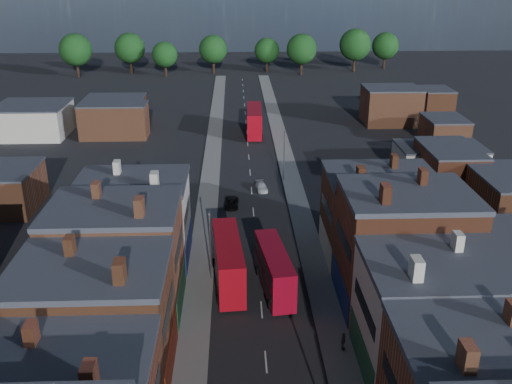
{
  "coord_description": "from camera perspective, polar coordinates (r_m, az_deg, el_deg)",
  "views": [
    {
      "loc": [
        -2.4,
        -24.26,
        32.24
      ],
      "look_at": [
        0.0,
        38.57,
        6.82
      ],
      "focal_mm": 40.0,
      "sensor_mm": 36.0,
      "label": 1
    }
  ],
  "objects": [
    {
      "name": "bus_2",
      "position": [
        114.49,
        -0.16,
        7.17
      ],
      "size": [
        3.42,
        12.54,
        5.38
      ],
      "rotation": [
        0.0,
        0.0,
        -0.03
      ],
      "color": "#9A0613",
      "rests_on": "ground"
    },
    {
      "name": "bus_1",
      "position": [
        60.07,
        1.84,
        -7.71
      ],
      "size": [
        3.76,
        10.81,
        4.57
      ],
      "rotation": [
        0.0,
        0.0,
        0.13
      ],
      "color": "#AF0A22",
      "rests_on": "ground"
    },
    {
      "name": "pavement_east",
      "position": [
        81.42,
        4.27,
        -1.33
      ],
      "size": [
        3.0,
        200.0,
        0.12
      ],
      "primitive_type": "cube",
      "color": "gray",
      "rests_on": "ground"
    },
    {
      "name": "ped_3",
      "position": [
        52.82,
        8.72,
        -14.54
      ],
      "size": [
        0.81,
        1.13,
        1.76
      ],
      "primitive_type": "imported",
      "rotation": [
        0.0,
        0.0,
        1.2
      ],
      "color": "#5F5751",
      "rests_on": "pavement_east"
    },
    {
      "name": "pavement_west",
      "position": [
        81.03,
        -4.91,
        -1.47
      ],
      "size": [
        3.0,
        200.0,
        0.12
      ],
      "primitive_type": "cube",
      "color": "gray",
      "rests_on": "ground"
    },
    {
      "name": "lamp_post_3",
      "position": [
        88.97,
        2.83,
        3.96
      ],
      "size": [
        0.25,
        0.7,
        8.12
      ],
      "color": "slate",
      "rests_on": "ground"
    },
    {
      "name": "car_2",
      "position": [
        80.71,
        -2.45,
        -1.11
      ],
      "size": [
        2.02,
        4.12,
        1.13
      ],
      "primitive_type": "imported",
      "rotation": [
        0.0,
        0.0,
        -0.04
      ],
      "color": "black",
      "rests_on": "ground"
    },
    {
      "name": "car_3",
      "position": [
        86.49,
        0.56,
        0.52
      ],
      "size": [
        1.96,
        3.89,
        1.08
      ],
      "primitive_type": "imported",
      "rotation": [
        0.0,
        0.0,
        0.12
      ],
      "color": "silver",
      "rests_on": "ground"
    },
    {
      "name": "lamp_post_2",
      "position": [
        60.91,
        -4.6,
        -4.94
      ],
      "size": [
        0.25,
        0.7,
        8.12
      ],
      "color": "slate",
      "rests_on": "ground"
    },
    {
      "name": "bus_0",
      "position": [
        61.02,
        -2.8,
        -6.91
      ],
      "size": [
        3.72,
        12.0,
        5.1
      ],
      "rotation": [
        0.0,
        0.0,
        0.08
      ],
      "color": "red",
      "rests_on": "ground"
    }
  ]
}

